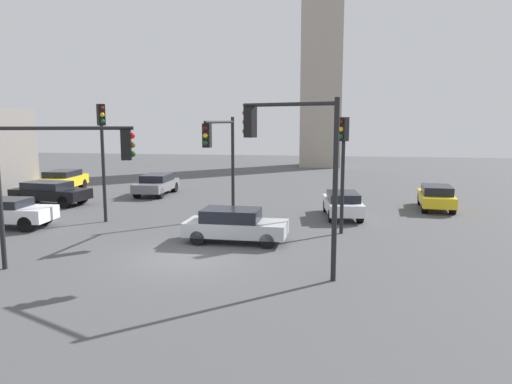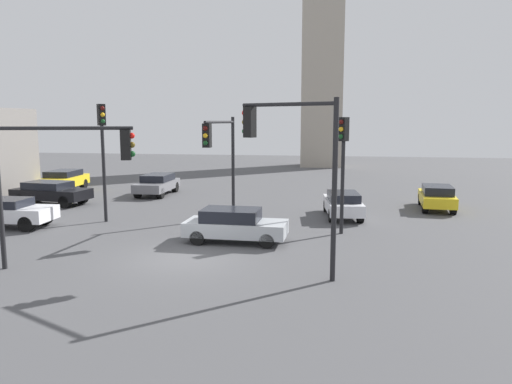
# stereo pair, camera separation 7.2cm
# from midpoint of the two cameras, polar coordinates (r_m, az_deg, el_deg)

# --- Properties ---
(ground_plane) EXTENTS (102.52, 102.52, 0.00)m
(ground_plane) POSITION_cam_midpoint_polar(r_m,az_deg,el_deg) (17.63, -8.08, -7.68)
(ground_plane) COLOR #4C4C4F
(traffic_light_0) EXTENTS (0.55, 4.11, 5.02)m
(traffic_light_0) POSITION_cam_midpoint_polar(r_m,az_deg,el_deg) (22.31, -4.03, 5.20)
(traffic_light_0) COLOR black
(traffic_light_0) RESTS_ON ground_plane
(traffic_light_1) EXTENTS (0.45, 0.48, 4.98)m
(traffic_light_1) POSITION_cam_midpoint_polar(r_m,az_deg,el_deg) (20.96, 10.23, 4.51)
(traffic_light_1) COLOR black
(traffic_light_1) RESTS_ON ground_plane
(traffic_light_2) EXTENTS (0.46, 0.47, 5.61)m
(traffic_light_2) POSITION_cam_midpoint_polar(r_m,az_deg,el_deg) (24.21, -17.41, 5.71)
(traffic_light_2) COLOR black
(traffic_light_2) RESTS_ON ground_plane
(traffic_light_3) EXTENTS (4.23, 1.49, 4.91)m
(traffic_light_3) POSITION_cam_midpoint_polar(r_m,az_deg,el_deg) (17.07, -21.41, 3.33)
(traffic_light_3) COLOR black
(traffic_light_3) RESTS_ON ground_plane
(traffic_light_4) EXTENTS (3.15, 1.63, 5.52)m
(traffic_light_4) POSITION_cam_midpoint_polar(r_m,az_deg,el_deg) (15.26, 4.27, 5.03)
(traffic_light_4) COLOR black
(traffic_light_4) RESTS_ON ground_plane
(car_0) EXTENTS (4.56, 2.37, 1.33)m
(car_0) POSITION_cam_midpoint_polar(r_m,az_deg,el_deg) (30.65, -22.82, -0.00)
(car_0) COLOR black
(car_0) RESTS_ON ground_plane
(car_1) EXTENTS (1.86, 4.25, 1.34)m
(car_1) POSITION_cam_midpoint_polar(r_m,az_deg,el_deg) (32.60, -11.41, 0.95)
(car_1) COLOR slate
(car_1) RESTS_ON ground_plane
(car_2) EXTENTS (2.09, 4.08, 1.29)m
(car_2) POSITION_cam_midpoint_polar(r_m,az_deg,el_deg) (24.93, 10.20, -1.35)
(car_2) COLOR silver
(car_2) RESTS_ON ground_plane
(car_3) EXTENTS (2.26, 4.48, 1.42)m
(car_3) POSITION_cam_midpoint_polar(r_m,az_deg,el_deg) (36.24, -21.62, 1.32)
(car_3) COLOR yellow
(car_3) RESTS_ON ground_plane
(car_4) EXTENTS (4.36, 1.99, 1.32)m
(car_4) POSITION_cam_midpoint_polar(r_m,az_deg,el_deg) (25.04, -27.24, -2.04)
(car_4) COLOR silver
(car_4) RESTS_ON ground_plane
(car_5) EXTENTS (2.01, 4.04, 1.33)m
(car_5) POSITION_cam_midpoint_polar(r_m,az_deg,el_deg) (28.46, 20.46, -0.51)
(car_5) COLOR yellow
(car_5) RESTS_ON ground_plane
(car_6) EXTENTS (4.08, 1.80, 1.35)m
(car_6) POSITION_cam_midpoint_polar(r_m,az_deg,el_deg) (19.58, -2.42, -3.85)
(car_6) COLOR #ADB2B7
(car_6) RESTS_ON ground_plane
(skyline_tower) EXTENTS (4.19, 4.19, 25.55)m
(skyline_tower) POSITION_cam_midpoint_polar(r_m,az_deg,el_deg) (53.13, 7.96, 16.89)
(skyline_tower) COLOR #A89E8E
(skyline_tower) RESTS_ON ground_plane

